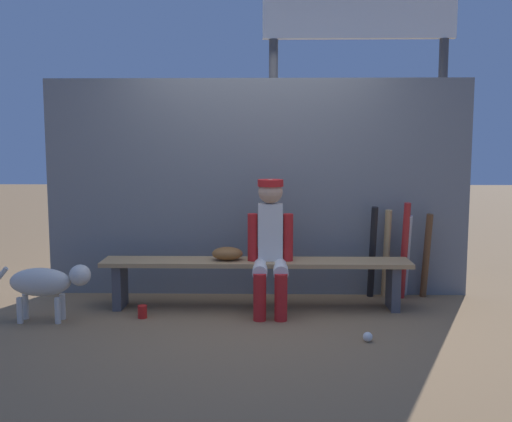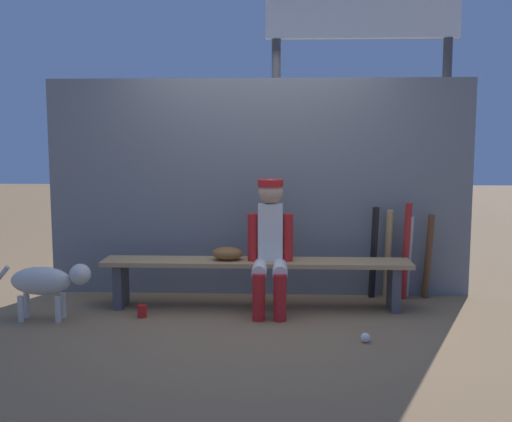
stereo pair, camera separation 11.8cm
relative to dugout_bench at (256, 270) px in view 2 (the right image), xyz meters
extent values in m
plane|color=olive|center=(0.00, 0.00, -0.35)|extent=(30.00, 30.00, 0.00)
cube|color=slate|center=(0.00, 0.51, 0.71)|extent=(4.14, 0.03, 2.12)
cube|color=tan|center=(0.00, 0.00, 0.07)|extent=(2.79, 0.36, 0.04)
cube|color=#4C4C51|center=(-1.25, 0.00, -0.15)|extent=(0.08, 0.29, 0.41)
cube|color=#4C4C51|center=(1.25, 0.00, -0.15)|extent=(0.08, 0.29, 0.41)
cube|color=silver|center=(0.13, 0.00, 0.35)|extent=(0.22, 0.13, 0.52)
sphere|color=tan|center=(0.13, 0.00, 0.72)|extent=(0.22, 0.22, 0.22)
cylinder|color=red|center=(0.13, 0.00, 0.79)|extent=(0.23, 0.23, 0.06)
cylinder|color=silver|center=(0.04, -0.19, 0.05)|extent=(0.13, 0.38, 0.13)
cylinder|color=red|center=(0.04, -0.38, -0.15)|extent=(0.11, 0.11, 0.41)
cylinder|color=red|center=(-0.03, -0.02, 0.30)|extent=(0.09, 0.09, 0.44)
cylinder|color=silver|center=(0.22, -0.19, 0.05)|extent=(0.13, 0.38, 0.13)
cylinder|color=red|center=(0.22, -0.38, -0.15)|extent=(0.11, 0.11, 0.41)
cylinder|color=red|center=(0.29, -0.02, 0.30)|extent=(0.09, 0.09, 0.44)
ellipsoid|color=brown|center=(-0.26, 0.00, 0.15)|extent=(0.28, 0.20, 0.12)
cylinder|color=black|center=(1.12, 0.37, 0.10)|extent=(0.07, 0.19, 0.90)
cylinder|color=tan|center=(1.26, 0.41, 0.08)|extent=(0.08, 0.15, 0.87)
cylinder|color=#B22323|center=(1.42, 0.33, 0.12)|extent=(0.09, 0.17, 0.94)
cylinder|color=#B7B7BC|center=(1.45, 0.40, 0.06)|extent=(0.08, 0.25, 0.83)
cylinder|color=brown|center=(1.64, 0.38, 0.06)|extent=(0.09, 0.17, 0.83)
sphere|color=white|center=(0.87, -0.90, -0.32)|extent=(0.07, 0.07, 0.07)
cylinder|color=red|center=(-0.98, -0.33, -0.30)|extent=(0.08, 0.08, 0.11)
cylinder|color=red|center=(0.01, 0.01, 0.15)|extent=(0.08, 0.08, 0.11)
cylinder|color=#3F3F42|center=(0.16, 1.39, 0.96)|extent=(0.10, 0.10, 2.63)
cylinder|color=#3F3F42|center=(2.02, 1.39, 0.96)|extent=(0.10, 0.10, 2.63)
ellipsoid|color=beige|center=(-1.81, -0.44, -0.01)|extent=(0.52, 0.20, 0.24)
sphere|color=beige|center=(-1.47, -0.44, 0.05)|extent=(0.18, 0.18, 0.18)
cylinder|color=beige|center=(-2.15, -0.44, 0.04)|extent=(0.15, 0.04, 0.16)
cylinder|color=beige|center=(-1.65, -0.38, -0.24)|extent=(0.05, 0.05, 0.22)
cylinder|color=beige|center=(-1.65, -0.50, -0.24)|extent=(0.05, 0.05, 0.22)
cylinder|color=beige|center=(-1.97, -0.38, -0.24)|extent=(0.05, 0.05, 0.22)
cylinder|color=beige|center=(-1.97, -0.50, -0.24)|extent=(0.05, 0.05, 0.22)
camera|label=1|loc=(0.11, -5.32, 1.18)|focal=41.88mm
camera|label=2|loc=(0.23, -5.32, 1.18)|focal=41.88mm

